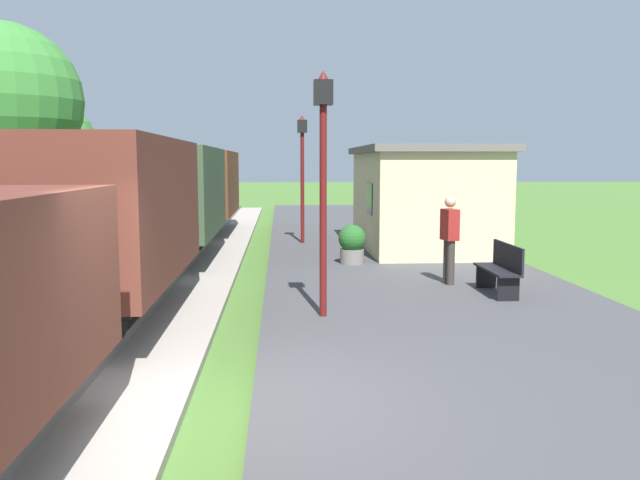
% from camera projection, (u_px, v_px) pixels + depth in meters
% --- Properties ---
extents(ground_plane, '(160.00, 160.00, 0.00)m').
position_uv_depth(ground_plane, '(231.00, 428.00, 6.48)').
color(ground_plane, '#47702D').
extents(platform_slab, '(6.00, 60.00, 0.25)m').
position_uv_depth(platform_slab, '(548.00, 408.00, 6.66)').
color(platform_slab, '#424244').
rests_on(platform_slab, ground).
extents(rail_near, '(0.07, 60.00, 0.14)m').
position_uv_depth(rail_near, '(56.00, 413.00, 6.36)').
color(rail_near, slate).
rests_on(rail_near, track_ballast).
extents(freight_train, '(2.50, 26.00, 2.72)m').
position_uv_depth(freight_train, '(146.00, 208.00, 14.25)').
color(freight_train, brown).
rests_on(freight_train, rail_near).
extents(station_hut, '(3.50, 5.80, 2.78)m').
position_uv_depth(station_hut, '(423.00, 197.00, 18.00)').
color(station_hut, beige).
rests_on(station_hut, platform_slab).
extents(bench_near_hut, '(0.42, 1.50, 0.91)m').
position_uv_depth(bench_near_hut, '(501.00, 268.00, 11.77)').
color(bench_near_hut, black).
rests_on(bench_near_hut, platform_slab).
extents(bench_down_platform, '(0.42, 1.50, 0.91)m').
position_uv_depth(bench_down_platform, '(392.00, 216.00, 23.19)').
color(bench_down_platform, black).
rests_on(bench_down_platform, platform_slab).
extents(person_waiting, '(0.31, 0.42, 1.71)m').
position_uv_depth(person_waiting, '(449.00, 236.00, 12.68)').
color(person_waiting, '#38332D').
rests_on(person_waiting, platform_slab).
extents(potted_planter, '(0.64, 0.64, 0.92)m').
position_uv_depth(potted_planter, '(352.00, 243.00, 15.31)').
color(potted_planter, slate).
rests_on(potted_planter, platform_slab).
extents(lamp_post_near, '(0.28, 0.28, 3.70)m').
position_uv_depth(lamp_post_near, '(323.00, 149.00, 9.83)').
color(lamp_post_near, '#591414').
rests_on(lamp_post_near, platform_slab).
extents(lamp_post_far, '(0.28, 0.28, 3.70)m').
position_uv_depth(lamp_post_far, '(302.00, 155.00, 19.02)').
color(lamp_post_far, '#591414').
rests_on(lamp_post_far, platform_slab).
extents(tree_trackside_far, '(4.28, 4.28, 6.45)m').
position_uv_depth(tree_trackside_far, '(3.00, 101.00, 18.24)').
color(tree_trackside_far, '#4C3823').
rests_on(tree_trackside_far, ground).
extents(tree_field_left, '(3.62, 3.62, 5.04)m').
position_uv_depth(tree_field_left, '(47.00, 146.00, 24.96)').
color(tree_field_left, '#4C3823').
rests_on(tree_field_left, ground).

